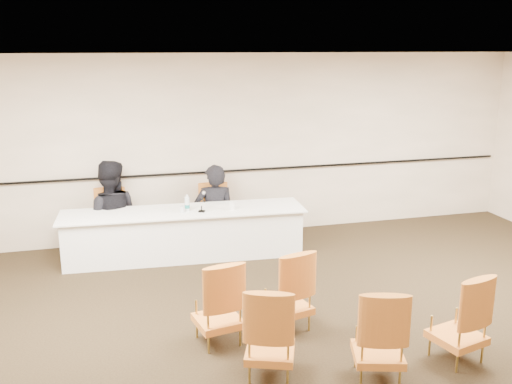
# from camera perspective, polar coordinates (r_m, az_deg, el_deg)

# --- Properties ---
(floor) EXTENTS (10.00, 10.00, 0.00)m
(floor) POSITION_cam_1_polar(r_m,az_deg,el_deg) (6.28, 6.64, -15.33)
(floor) COLOR black
(floor) RESTS_ON ground
(ceiling) EXTENTS (10.00, 10.00, 0.00)m
(ceiling) POSITION_cam_1_polar(r_m,az_deg,el_deg) (5.46, 7.57, 13.17)
(ceiling) COLOR white
(ceiling) RESTS_ON ground
(wall_back) EXTENTS (10.00, 0.04, 3.00)m
(wall_back) POSITION_cam_1_polar(r_m,az_deg,el_deg) (9.42, -2.08, 4.60)
(wall_back) COLOR beige
(wall_back) RESTS_ON ground
(wall_rail) EXTENTS (9.80, 0.04, 0.03)m
(wall_rail) POSITION_cam_1_polar(r_m,az_deg,el_deg) (9.46, -2.01, 2.17)
(wall_rail) COLOR black
(wall_rail) RESTS_ON wall_back
(panel_table) EXTENTS (3.66, 1.06, 0.72)m
(panel_table) POSITION_cam_1_polar(r_m,az_deg,el_deg) (8.67, -7.19, -4.15)
(panel_table) COLOR white
(panel_table) RESTS_ON ground
(panelist_main) EXTENTS (0.72, 0.53, 1.81)m
(panelist_main) POSITION_cam_1_polar(r_m,az_deg,el_deg) (9.23, -4.11, -2.73)
(panelist_main) COLOR black
(panelist_main) RESTS_ON ground
(panelist_main_chair) EXTENTS (0.53, 0.53, 0.95)m
(panelist_main_chair) POSITION_cam_1_polar(r_m,az_deg,el_deg) (9.20, -4.12, -2.23)
(panelist_main_chair) COLOR orange
(panelist_main_chair) RESTS_ON ground
(panelist_second) EXTENTS (1.00, 0.82, 1.91)m
(panelist_second) POSITION_cam_1_polar(r_m,az_deg,el_deg) (9.15, -14.35, -2.78)
(panelist_second) COLOR black
(panelist_second) RESTS_ON ground
(panelist_second_chair) EXTENTS (0.53, 0.53, 0.95)m
(panelist_second_chair) POSITION_cam_1_polar(r_m,az_deg,el_deg) (9.15, -14.35, -2.76)
(panelist_second_chair) COLOR orange
(panelist_second_chair) RESTS_ON ground
(papers) EXTENTS (0.37, 0.33, 0.00)m
(papers) POSITION_cam_1_polar(r_m,az_deg,el_deg) (8.59, -4.76, -1.71)
(papers) COLOR white
(papers) RESTS_ON panel_table
(microphone) EXTENTS (0.18, 0.23, 0.29)m
(microphone) POSITION_cam_1_polar(r_m,az_deg,el_deg) (8.43, -5.48, -1.06)
(microphone) COLOR black
(microphone) RESTS_ON panel_table
(water_bottle) EXTENTS (0.09, 0.09, 0.25)m
(water_bottle) POSITION_cam_1_polar(r_m,az_deg,el_deg) (8.50, -6.91, -1.09)
(water_bottle) COLOR #167B7B
(water_bottle) RESTS_ON panel_table
(drinking_glass) EXTENTS (0.07, 0.07, 0.10)m
(drinking_glass) POSITION_cam_1_polar(r_m,az_deg,el_deg) (8.45, -7.39, -1.73)
(drinking_glass) COLOR silver
(drinking_glass) RESTS_ON panel_table
(coffee_cup) EXTENTS (0.09, 0.09, 0.12)m
(coffee_cup) POSITION_cam_1_polar(r_m,az_deg,el_deg) (8.52, -2.41, -1.40)
(coffee_cup) COLOR white
(coffee_cup) RESTS_ON panel_table
(aud_chair_front_left) EXTENTS (0.58, 0.58, 0.95)m
(aud_chair_front_left) POSITION_cam_1_polar(r_m,az_deg,el_deg) (6.17, -3.85, -10.85)
(aud_chair_front_left) COLOR orange
(aud_chair_front_left) RESTS_ON ground
(aud_chair_front_mid) EXTENTS (0.61, 0.61, 0.95)m
(aud_chair_front_mid) POSITION_cam_1_polar(r_m,az_deg,el_deg) (6.46, 3.16, -9.66)
(aud_chair_front_mid) COLOR orange
(aud_chair_front_mid) RESTS_ON ground
(aud_chair_back_left) EXTENTS (0.65, 0.65, 0.95)m
(aud_chair_back_left) POSITION_cam_1_polar(r_m,az_deg,el_deg) (5.59, 1.44, -13.69)
(aud_chair_back_left) COLOR orange
(aud_chair_back_left) RESTS_ON ground
(aud_chair_back_mid) EXTENTS (0.62, 0.62, 0.95)m
(aud_chair_back_mid) POSITION_cam_1_polar(r_m,az_deg,el_deg) (5.67, 12.19, -13.59)
(aud_chair_back_mid) COLOR orange
(aud_chair_back_mid) RESTS_ON ground
(aud_chair_back_right) EXTENTS (0.61, 0.61, 0.95)m
(aud_chair_back_right) POSITION_cam_1_polar(r_m,az_deg,el_deg) (6.19, 19.61, -11.65)
(aud_chair_back_right) COLOR orange
(aud_chair_back_right) RESTS_ON ground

